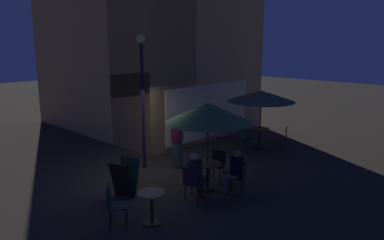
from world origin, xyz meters
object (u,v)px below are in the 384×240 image
object	(u,v)px
cafe_chair_0	(218,162)
patron_seated_0	(195,173)
patron_seated_1	(235,169)
patron_standing_2	(177,142)
cafe_chair_2	(240,175)
cafe_table_2	(152,203)
patio_umbrella_0	(208,113)
street_lamp_near_corner	(142,83)
cafe_table_1	(260,135)
cafe_chair_3	(244,137)
cafe_chair_5	(113,202)
menu_sandwich_board	(125,178)
cafe_chair_1	(193,181)
cafe_table_0	(208,171)
patio_umbrella_1	(261,96)
cafe_chair_4	(283,137)

from	to	relation	value
cafe_chair_0	patron_seated_0	size ratio (longest dim) A/B	0.71
patron_seated_1	patron_standing_2	world-z (taller)	patron_standing_2
cafe_chair_2	cafe_table_2	bearing A→B (deg)	53.61
patio_umbrella_0	patron_standing_2	xyz separation A→B (m)	(0.73, 1.91, -1.29)
street_lamp_near_corner	cafe_table_2	bearing A→B (deg)	-126.78
cafe_table_1	patron_standing_2	world-z (taller)	patron_standing_2
cafe_chair_3	cafe_table_1	bearing A→B (deg)	0.00
cafe_chair_0	cafe_chair_3	size ratio (longest dim) A/B	0.88
cafe_chair_5	patron_seated_0	size ratio (longest dim) A/B	0.76
patron_seated_1	cafe_chair_5	bearing A→B (deg)	48.72
cafe_chair_5	patron_seated_0	distance (m)	2.24
menu_sandwich_board	cafe_chair_1	xyz separation A→B (m)	(0.94, -1.53, 0.06)
patio_umbrella_0	cafe_chair_5	size ratio (longest dim) A/B	2.52
cafe_table_0	patron_standing_2	bearing A→B (deg)	69.12
street_lamp_near_corner	menu_sandwich_board	distance (m)	3.13
menu_sandwich_board	cafe_table_0	world-z (taller)	menu_sandwich_board
cafe_table_2	patio_umbrella_0	bearing A→B (deg)	7.93
cafe_chair_0	cafe_chair_3	bearing A→B (deg)	-178.56
cafe_table_2	cafe_chair_3	world-z (taller)	cafe_chair_3
cafe_table_0	patron_standing_2	distance (m)	2.07
patio_umbrella_0	patio_umbrella_1	xyz separation A→B (m)	(4.28, 1.15, -0.13)
patron_seated_1	street_lamp_near_corner	bearing A→B (deg)	-20.85
patio_umbrella_0	cafe_chair_1	bearing A→B (deg)	-165.67
menu_sandwich_board	cafe_chair_1	world-z (taller)	menu_sandwich_board
street_lamp_near_corner	cafe_table_0	xyz separation A→B (m)	(-0.02, -2.68, -2.15)
menu_sandwich_board	cafe_table_1	xyz separation A→B (m)	(6.01, -0.17, 0.06)
cafe_chair_5	cafe_chair_1	bearing A→B (deg)	27.47
cafe_chair_0	patron_seated_1	distance (m)	1.01
cafe_chair_3	patio_umbrella_0	bearing A→B (deg)	-151.43
patron_seated_1	cafe_chair_2	bearing A→B (deg)	180.00
street_lamp_near_corner	cafe_chair_3	xyz separation A→B (m)	(3.43, -1.41, -2.10)
patio_umbrella_0	cafe_chair_0	world-z (taller)	patio_umbrella_0
street_lamp_near_corner	cafe_table_2	distance (m)	4.35
street_lamp_near_corner	cafe_chair_5	world-z (taller)	street_lamp_near_corner
cafe_table_2	cafe_chair_1	size ratio (longest dim) A/B	0.79
cafe_table_1	cafe_chair_4	world-z (taller)	cafe_chair_4
cafe_chair_1	cafe_chair_2	distance (m)	1.31
patio_umbrella_0	patron_seated_0	distance (m)	1.57
cafe_chair_0	patron_seated_0	distance (m)	1.47
patio_umbrella_0	patron_seated_0	world-z (taller)	patio_umbrella_0
cafe_table_0	cafe_chair_5	xyz separation A→B (m)	(-2.86, 0.21, 0.01)
patio_umbrella_0	patron_standing_2	size ratio (longest dim) A/B	1.43
cafe_table_0	patron_standing_2	xyz separation A→B (m)	(0.73, 1.91, 0.29)
patio_umbrella_1	cafe_chair_3	size ratio (longest dim) A/B	2.43
cafe_chair_2	cafe_chair_0	bearing A→B (deg)	-45.04
cafe_chair_4	patron_seated_0	world-z (taller)	patron_seated_0
cafe_chair_3	patron_standing_2	xyz separation A→B (m)	(-2.72, 0.64, 0.23)
cafe_table_1	patio_umbrella_0	size ratio (longest dim) A/B	0.33
cafe_table_2	cafe_table_1	bearing A→B (deg)	12.64
street_lamp_near_corner	cafe_chair_0	bearing A→B (deg)	-73.39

